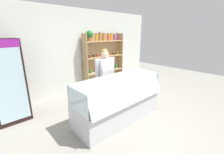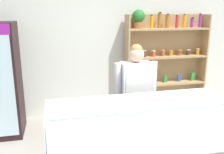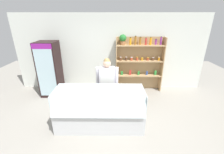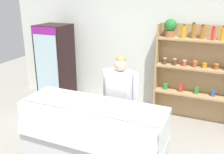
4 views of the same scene
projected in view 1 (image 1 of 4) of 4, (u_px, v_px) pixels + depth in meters
The scene contains 6 objects.
ground_plane at pixel (126, 116), 3.64m from camera, with size 12.00×12.00×0.00m, color gray.
back_wall at pixel (75, 52), 4.91m from camera, with size 6.80×0.10×2.70m, color silver.
drinks_fridge at pixel (7, 81), 3.30m from camera, with size 0.65×0.67×1.84m.
shelving_unit at pixel (102, 56), 5.45m from camera, with size 1.66×0.29×2.03m.
deli_display_case at pixel (118, 107), 3.45m from camera, with size 2.10×0.81×1.01m.
shop_clerk at pixel (105, 74), 3.85m from camera, with size 0.61×0.25×1.57m.
Camera 1 is at (-2.42, -2.15, 1.94)m, focal length 24.00 mm.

